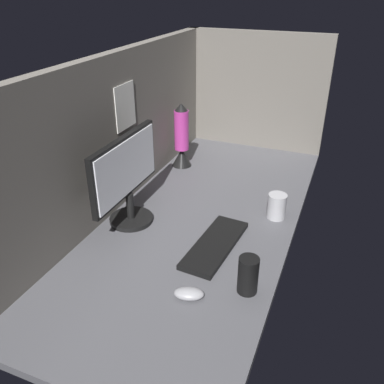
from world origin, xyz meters
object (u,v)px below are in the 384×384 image
Objects in this scene: mug_steel at (277,206)px; lava_lamp at (182,140)px; monitor at (126,176)px; keyboard at (215,245)px; mug_black_travel at (248,275)px; mouse at (189,294)px.

lava_lamp is (33.90, 57.77, 8.85)cm from mug_steel.
mug_steel is 67.56cm from lava_lamp.
lava_lamp is at bearing 59.59° from mug_steel.
monitor is 4.19× the size of mug_steel.
mug_steel is (29.66, -16.89, 4.40)cm from keyboard.
monitor is 62.74cm from mug_black_travel.
monitor reaches higher than keyboard.
mouse is 0.89× the size of mug_steel.
monitor is at bearing 67.69° from mug_black_travel.
mug_black_travel reaches higher than mug_steel.
mug_black_travel is 101.32cm from lava_lamp.
mouse reaches higher than keyboard.
mug_black_travel is at bearing -74.76° from mouse.
monitor is at bearing 33.96° from mouse.
lava_lamp is (92.51, 42.14, 12.55)cm from mouse.
monitor is 55.60cm from mouse.
mouse is 19.68cm from mug_black_travel.
mug_steel is 48.58cm from mug_black_travel.
lava_lamp reaches higher than mug_steel.
lava_lamp is at bearing 1.76° from monitor.
lava_lamp is at bearing 37.54° from keyboard.
mug_black_travel is (-48.56, -0.59, 1.10)cm from mug_steel.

